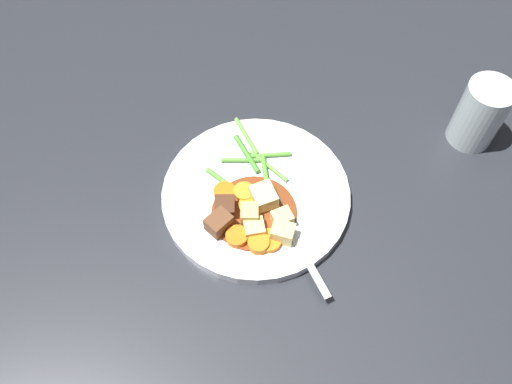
# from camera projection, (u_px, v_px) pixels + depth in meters

# --- Properties ---
(ground_plane) EXTENTS (3.00, 3.00, 0.00)m
(ground_plane) POSITION_uv_depth(u_px,v_px,m) (256.00, 198.00, 0.78)
(ground_plane) COLOR #26282D
(dinner_plate) EXTENTS (0.27, 0.27, 0.02)m
(dinner_plate) POSITION_uv_depth(u_px,v_px,m) (256.00, 195.00, 0.77)
(dinner_plate) COLOR white
(dinner_plate) RESTS_ON ground_plane
(stew_sauce) EXTENTS (0.12, 0.12, 0.00)m
(stew_sauce) POSITION_uv_depth(u_px,v_px,m) (254.00, 213.00, 0.75)
(stew_sauce) COLOR brown
(stew_sauce) RESTS_ON dinner_plate
(carrot_slice_0) EXTENTS (0.04, 0.04, 0.01)m
(carrot_slice_0) POSITION_uv_depth(u_px,v_px,m) (225.00, 192.00, 0.76)
(carrot_slice_0) COLOR orange
(carrot_slice_0) RESTS_ON dinner_plate
(carrot_slice_1) EXTENTS (0.05, 0.05, 0.01)m
(carrot_slice_1) POSITION_uv_depth(u_px,v_px,m) (251.00, 206.00, 0.75)
(carrot_slice_1) COLOR orange
(carrot_slice_1) RESTS_ON dinner_plate
(carrot_slice_2) EXTENTS (0.04, 0.04, 0.01)m
(carrot_slice_2) POSITION_uv_depth(u_px,v_px,m) (271.00, 240.00, 0.72)
(carrot_slice_2) COLOR orange
(carrot_slice_2) RESTS_ON dinner_plate
(carrot_slice_3) EXTENTS (0.03, 0.03, 0.01)m
(carrot_slice_3) POSITION_uv_depth(u_px,v_px,m) (259.00, 243.00, 0.72)
(carrot_slice_3) COLOR orange
(carrot_slice_3) RESTS_ON dinner_plate
(carrot_slice_4) EXTENTS (0.04, 0.04, 0.01)m
(carrot_slice_4) POSITION_uv_depth(u_px,v_px,m) (244.00, 193.00, 0.76)
(carrot_slice_4) COLOR orange
(carrot_slice_4) RESTS_ON dinner_plate
(carrot_slice_5) EXTENTS (0.04, 0.04, 0.01)m
(carrot_slice_5) POSITION_uv_depth(u_px,v_px,m) (237.00, 237.00, 0.72)
(carrot_slice_5) COLOR orange
(carrot_slice_5) RESTS_ON dinner_plate
(potato_chunk_0) EXTENTS (0.04, 0.04, 0.03)m
(potato_chunk_0) POSITION_uv_depth(u_px,v_px,m) (283.00, 233.00, 0.72)
(potato_chunk_0) COLOR #E5CC7A
(potato_chunk_0) RESTS_ON dinner_plate
(potato_chunk_1) EXTENTS (0.03, 0.03, 0.02)m
(potato_chunk_1) POSITION_uv_depth(u_px,v_px,m) (254.00, 228.00, 0.72)
(potato_chunk_1) COLOR #E5CC7A
(potato_chunk_1) RESTS_ON dinner_plate
(potato_chunk_2) EXTENTS (0.03, 0.03, 0.03)m
(potato_chunk_2) POSITION_uv_depth(u_px,v_px,m) (250.00, 214.00, 0.73)
(potato_chunk_2) COLOR #DBBC6B
(potato_chunk_2) RESTS_ON dinner_plate
(potato_chunk_3) EXTENTS (0.04, 0.04, 0.03)m
(potato_chunk_3) POSITION_uv_depth(u_px,v_px,m) (264.00, 197.00, 0.75)
(potato_chunk_3) COLOR #EAD68C
(potato_chunk_3) RESTS_ON dinner_plate
(potato_chunk_4) EXTENTS (0.03, 0.03, 0.02)m
(potato_chunk_4) POSITION_uv_depth(u_px,v_px,m) (282.00, 219.00, 0.73)
(potato_chunk_4) COLOR #E5CC7A
(potato_chunk_4) RESTS_ON dinner_plate
(meat_chunk_0) EXTENTS (0.03, 0.03, 0.02)m
(meat_chunk_0) POSITION_uv_depth(u_px,v_px,m) (225.00, 207.00, 0.74)
(meat_chunk_0) COLOR #4C2B19
(meat_chunk_0) RESTS_ON dinner_plate
(meat_chunk_1) EXTENTS (0.04, 0.04, 0.03)m
(meat_chunk_1) POSITION_uv_depth(u_px,v_px,m) (219.00, 223.00, 0.73)
(meat_chunk_1) COLOR brown
(meat_chunk_1) RESTS_ON dinner_plate
(green_bean_0) EXTENTS (0.05, 0.04, 0.01)m
(green_bean_0) POSITION_uv_depth(u_px,v_px,m) (222.00, 180.00, 0.77)
(green_bean_0) COLOR #599E38
(green_bean_0) RESTS_ON dinner_plate
(green_bean_1) EXTENTS (0.07, 0.03, 0.01)m
(green_bean_1) POSITION_uv_depth(u_px,v_px,m) (245.00, 154.00, 0.80)
(green_bean_1) COLOR #4C8E33
(green_bean_1) RESTS_ON dinner_plate
(green_bean_2) EXTENTS (0.05, 0.01, 0.01)m
(green_bean_2) POSITION_uv_depth(u_px,v_px,m) (265.00, 171.00, 0.78)
(green_bean_2) COLOR #599E38
(green_bean_2) RESTS_ON dinner_plate
(green_bean_3) EXTENTS (0.02, 0.07, 0.01)m
(green_bean_3) POSITION_uv_depth(u_px,v_px,m) (269.00, 155.00, 0.80)
(green_bean_3) COLOR #599E38
(green_bean_3) RESTS_ON dinner_plate
(green_bean_4) EXTENTS (0.08, 0.02, 0.01)m
(green_bean_4) POSITION_uv_depth(u_px,v_px,m) (247.00, 136.00, 0.82)
(green_bean_4) COLOR #66AD42
(green_bean_4) RESTS_ON dinner_plate
(green_bean_5) EXTENTS (0.06, 0.05, 0.01)m
(green_bean_5) POSITION_uv_depth(u_px,v_px,m) (269.00, 166.00, 0.79)
(green_bean_5) COLOR #66AD42
(green_bean_5) RESTS_ON dinner_plate
(green_bean_6) EXTENTS (0.02, 0.06, 0.01)m
(green_bean_6) POSITION_uv_depth(u_px,v_px,m) (240.00, 160.00, 0.79)
(green_bean_6) COLOR #599E38
(green_bean_6) RESTS_ON dinner_plate
(fork) EXTENTS (0.17, 0.05, 0.00)m
(fork) POSITION_uv_depth(u_px,v_px,m) (295.00, 239.00, 0.73)
(fork) COLOR silver
(fork) RESTS_ON dinner_plate
(water_glass) EXTENTS (0.07, 0.07, 0.11)m
(water_glass) POSITION_uv_depth(u_px,v_px,m) (480.00, 114.00, 0.79)
(water_glass) COLOR silver
(water_glass) RESTS_ON ground_plane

